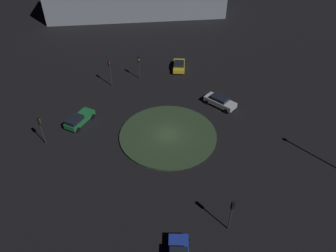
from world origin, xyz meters
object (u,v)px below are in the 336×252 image
traffic_light_north (41,126)px  traffic_light_southwest (232,210)px  car_yellow (179,66)px  traffic_light_northeast (110,68)px  car_green (78,119)px  traffic_light_east (139,63)px  car_silver (220,101)px

traffic_light_north → traffic_light_southwest: traffic_light_southwest is taller
car_yellow → traffic_light_northeast: (-5.32, 10.72, 2.42)m
car_green → traffic_light_east: bearing=-5.4°
car_silver → traffic_light_northeast: traffic_light_northeast is taller
car_green → car_yellow: (14.93, -13.78, -0.11)m
traffic_light_north → traffic_light_southwest: bearing=-35.7°
car_yellow → traffic_light_east: 7.49m
traffic_light_east → traffic_light_northeast: 4.79m
car_yellow → traffic_light_southwest: (-30.82, -3.69, 2.18)m
car_silver → traffic_light_east: (7.66, 11.98, 1.97)m
traffic_light_east → car_yellow: bearing=98.3°
car_silver → traffic_light_north: size_ratio=1.16×
car_green → traffic_light_east: traffic_light_east is taller
car_green → traffic_light_southwest: (-15.89, -17.47, 2.07)m
car_silver → car_yellow: size_ratio=1.03×
car_yellow → traffic_light_east: (-3.15, 6.46, 2.10)m
traffic_light_east → traffic_light_southwest: (-27.67, -10.16, 0.08)m
car_silver → traffic_light_northeast: size_ratio=1.05×
car_green → traffic_light_north: (-3.90, 3.29, 2.04)m
traffic_light_east → traffic_light_north: bearing=-51.8°
traffic_light_east → traffic_light_northeast: size_ratio=0.89×
car_yellow → traffic_light_northeast: 12.21m
car_green → car_yellow: size_ratio=1.06×
car_yellow → traffic_light_north: bearing=140.7°
traffic_light_northeast → car_yellow: bearing=80.2°
car_silver → traffic_light_north: traffic_light_north is taller
traffic_light_north → car_green: bearing=44.2°
traffic_light_north → traffic_light_northeast: traffic_light_northeast is taller
traffic_light_east → traffic_light_southwest: traffic_light_southwest is taller
car_silver → car_green: (-4.11, 19.30, -0.02)m
traffic_light_northeast → traffic_light_southwest: size_ratio=1.09×
car_yellow → traffic_light_east: traffic_light_east is taller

